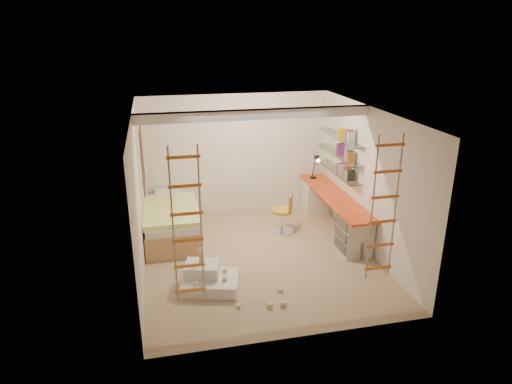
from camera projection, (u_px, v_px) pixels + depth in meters
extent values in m
plane|color=tan|center=(260.00, 258.00, 8.14)|extent=(4.50, 4.50, 0.00)
cube|color=white|center=(256.00, 114.00, 7.55)|extent=(4.00, 0.18, 0.16)
cube|color=white|center=(140.00, 159.00, 8.57)|extent=(0.06, 1.15, 1.35)
cube|color=#4C2D1E|center=(142.00, 158.00, 8.58)|extent=(0.02, 1.00, 1.20)
cylinder|color=white|center=(359.00, 248.00, 8.15)|extent=(0.26, 0.26, 0.33)
cube|color=#DF461A|center=(335.00, 196.00, 9.00)|extent=(0.55, 2.80, 0.04)
cube|color=beige|center=(315.00, 195.00, 10.14)|extent=(0.52, 0.55, 0.71)
cube|color=beige|center=(355.00, 235.00, 8.21)|extent=(0.52, 0.55, 0.71)
cube|color=#4C4742|center=(342.00, 223.00, 8.07)|extent=(0.02, 0.50, 0.18)
cube|color=#4C4742|center=(341.00, 235.00, 8.14)|extent=(0.02, 0.50, 0.18)
cube|color=#4C4742|center=(340.00, 246.00, 8.22)|extent=(0.02, 0.50, 0.18)
cube|color=white|center=(338.00, 171.00, 9.16)|extent=(0.25, 1.80, 0.01)
cube|color=white|center=(339.00, 154.00, 9.04)|extent=(0.25, 1.80, 0.01)
cube|color=white|center=(340.00, 137.00, 8.92)|extent=(0.25, 1.80, 0.01)
cube|color=#AD7F51|center=(172.00, 226.00, 8.88)|extent=(1.00, 2.00, 0.45)
cube|color=white|center=(171.00, 213.00, 8.78)|extent=(0.95, 1.95, 0.12)
cube|color=#D8FD35|center=(171.00, 210.00, 8.61)|extent=(1.02, 1.60, 0.10)
cube|color=white|center=(168.00, 193.00, 9.48)|extent=(0.55, 0.35, 0.12)
cylinder|color=black|center=(313.00, 177.00, 10.03)|extent=(0.14, 0.14, 0.02)
cylinder|color=black|center=(314.00, 169.00, 9.97)|extent=(0.02, 0.15, 0.36)
cylinder|color=black|center=(316.00, 159.00, 9.79)|extent=(0.02, 0.27, 0.20)
cone|color=black|center=(318.00, 159.00, 9.66)|extent=(0.12, 0.14, 0.15)
cylinder|color=#FFEABF|center=(318.00, 161.00, 9.64)|extent=(0.08, 0.04, 0.08)
cylinder|color=gold|center=(282.00, 211.00, 9.01)|extent=(0.54, 0.54, 0.06)
cube|color=#B16B22|center=(291.00, 203.00, 8.92)|extent=(0.16, 0.30, 0.29)
cylinder|color=silver|center=(282.00, 220.00, 9.08)|extent=(0.06, 0.06, 0.41)
cylinder|color=silver|center=(282.00, 231.00, 9.16)|extent=(0.62, 0.62, 0.05)
cube|color=silver|center=(211.00, 283.00, 7.17)|extent=(1.00, 0.86, 0.19)
cube|color=silver|center=(202.00, 269.00, 7.20)|extent=(0.62, 0.55, 0.19)
cube|color=#CCB284|center=(202.00, 261.00, 7.15)|extent=(0.10, 0.10, 0.08)
cube|color=#CCB284|center=(202.00, 257.00, 7.13)|extent=(0.09, 0.09, 0.07)
cube|color=#CCB284|center=(201.00, 252.00, 7.09)|extent=(0.07, 0.07, 0.12)
cube|color=#CCB284|center=(225.00, 279.00, 7.04)|extent=(0.06, 0.06, 0.06)
cube|color=#CCB284|center=(225.00, 270.00, 7.29)|extent=(0.06, 0.06, 0.06)
cube|color=#CCB284|center=(196.00, 283.00, 6.92)|extent=(0.06, 0.06, 0.06)
cube|color=#CCB284|center=(270.00, 306.00, 6.69)|extent=(0.07, 0.07, 0.07)
cube|color=#CCB284|center=(283.00, 304.00, 6.73)|extent=(0.07, 0.07, 0.07)
cube|color=#CCB284|center=(238.00, 306.00, 6.69)|extent=(0.07, 0.07, 0.07)
cube|color=#CCB284|center=(280.00, 290.00, 7.08)|extent=(0.07, 0.07, 0.07)
cube|color=#262626|center=(338.00, 166.00, 9.12)|extent=(0.14, 0.70, 0.22)
cube|color=#1E722D|center=(339.00, 149.00, 9.00)|extent=(0.14, 0.52, 0.22)
cube|color=yellow|center=(340.00, 131.00, 8.88)|extent=(0.14, 0.46, 0.22)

